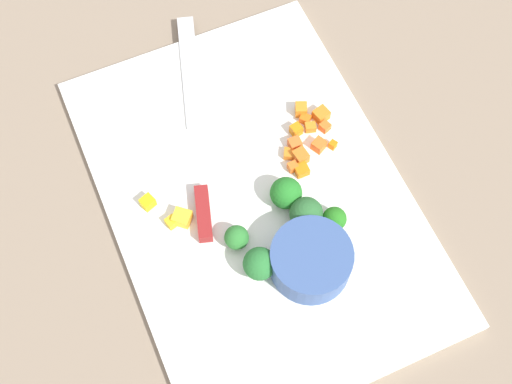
% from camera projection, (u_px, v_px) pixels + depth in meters
% --- Properties ---
extents(ground_plane, '(4.00, 4.00, 0.00)m').
position_uv_depth(ground_plane, '(256.00, 199.00, 0.87)').
color(ground_plane, gray).
extents(cutting_board, '(0.52, 0.36, 0.01)m').
position_uv_depth(cutting_board, '(256.00, 197.00, 0.86)').
color(cutting_board, white).
rests_on(cutting_board, ground_plane).
extents(prep_bowl, '(0.10, 0.10, 0.04)m').
position_uv_depth(prep_bowl, '(311.00, 260.00, 0.80)').
color(prep_bowl, '#38558E').
rests_on(prep_bowl, cutting_board).
extents(chef_knife, '(0.33, 0.12, 0.02)m').
position_uv_depth(chef_knife, '(198.00, 154.00, 0.88)').
color(chef_knife, silver).
rests_on(chef_knife, cutting_board).
extents(carrot_dice_0, '(0.02, 0.02, 0.01)m').
position_uv_depth(carrot_dice_0, '(301.00, 170.00, 0.87)').
color(carrot_dice_0, orange).
rests_on(carrot_dice_0, cutting_board).
extents(carrot_dice_1, '(0.02, 0.02, 0.02)m').
position_uv_depth(carrot_dice_1, '(301.00, 156.00, 0.87)').
color(carrot_dice_1, orange).
rests_on(carrot_dice_1, cutting_board).
extents(carrot_dice_2, '(0.02, 0.02, 0.02)m').
position_uv_depth(carrot_dice_2, '(296.00, 130.00, 0.89)').
color(carrot_dice_2, orange).
rests_on(carrot_dice_2, cutting_board).
extents(carrot_dice_3, '(0.01, 0.01, 0.01)m').
position_uv_depth(carrot_dice_3, '(333.00, 145.00, 0.88)').
color(carrot_dice_3, orange).
rests_on(carrot_dice_3, cutting_board).
extents(carrot_dice_4, '(0.01, 0.01, 0.01)m').
position_uv_depth(carrot_dice_4, '(293.00, 167.00, 0.87)').
color(carrot_dice_4, orange).
rests_on(carrot_dice_4, cutting_board).
extents(carrot_dice_5, '(0.02, 0.02, 0.02)m').
position_uv_depth(carrot_dice_5, '(301.00, 110.00, 0.90)').
color(carrot_dice_5, orange).
rests_on(carrot_dice_5, cutting_board).
extents(carrot_dice_6, '(0.01, 0.02, 0.01)m').
position_uv_depth(carrot_dice_6, '(295.00, 144.00, 0.88)').
color(carrot_dice_6, orange).
rests_on(carrot_dice_6, cutting_board).
extents(carrot_dice_7, '(0.02, 0.02, 0.01)m').
position_uv_depth(carrot_dice_7, '(305.00, 119.00, 0.90)').
color(carrot_dice_7, orange).
rests_on(carrot_dice_7, cutting_board).
extents(carrot_dice_8, '(0.02, 0.02, 0.02)m').
position_uv_depth(carrot_dice_8, '(321.00, 115.00, 0.90)').
color(carrot_dice_8, orange).
rests_on(carrot_dice_8, cutting_board).
extents(carrot_dice_9, '(0.02, 0.02, 0.01)m').
position_uv_depth(carrot_dice_9, '(325.00, 127.00, 0.89)').
color(carrot_dice_9, orange).
rests_on(carrot_dice_9, cutting_board).
extents(carrot_dice_10, '(0.02, 0.02, 0.01)m').
position_uv_depth(carrot_dice_10, '(319.00, 145.00, 0.88)').
color(carrot_dice_10, orange).
rests_on(carrot_dice_10, cutting_board).
extents(carrot_dice_11, '(0.01, 0.02, 0.01)m').
position_uv_depth(carrot_dice_11, '(310.00, 127.00, 0.89)').
color(carrot_dice_11, orange).
rests_on(carrot_dice_11, cutting_board).
extents(carrot_dice_12, '(0.02, 0.02, 0.01)m').
position_uv_depth(carrot_dice_12, '(289.00, 154.00, 0.88)').
color(carrot_dice_12, orange).
rests_on(carrot_dice_12, cutting_board).
extents(pepper_dice_0, '(0.02, 0.02, 0.01)m').
position_uv_depth(pepper_dice_0, '(148.00, 202.00, 0.84)').
color(pepper_dice_0, yellow).
rests_on(pepper_dice_0, cutting_board).
extents(pepper_dice_1, '(0.02, 0.02, 0.01)m').
position_uv_depth(pepper_dice_1, '(172.00, 222.00, 0.84)').
color(pepper_dice_1, yellow).
rests_on(pepper_dice_1, cutting_board).
extents(pepper_dice_2, '(0.03, 0.03, 0.02)m').
position_uv_depth(pepper_dice_2, '(182.00, 218.00, 0.84)').
color(pepper_dice_2, yellow).
rests_on(pepper_dice_2, cutting_board).
extents(broccoli_floret_0, '(0.03, 0.03, 0.03)m').
position_uv_depth(broccoli_floret_0, '(237.00, 238.00, 0.82)').
color(broccoli_floret_0, '#8FAC68').
rests_on(broccoli_floret_0, cutting_board).
extents(broccoli_floret_1, '(0.04, 0.04, 0.04)m').
position_uv_depth(broccoli_floret_1, '(286.00, 193.00, 0.84)').
color(broccoli_floret_1, '#83C054').
rests_on(broccoli_floret_1, cutting_board).
extents(broccoli_floret_2, '(0.04, 0.04, 0.04)m').
position_uv_depth(broccoli_floret_2, '(306.00, 214.00, 0.82)').
color(broccoli_floret_2, '#92C26A').
rests_on(broccoli_floret_2, cutting_board).
extents(broccoli_floret_3, '(0.04, 0.04, 0.04)m').
position_uv_depth(broccoli_floret_3, '(260.00, 264.00, 0.79)').
color(broccoli_floret_3, '#95AB68').
rests_on(broccoli_floret_3, cutting_board).
extents(broccoli_floret_4, '(0.03, 0.03, 0.03)m').
position_uv_depth(broccoli_floret_4, '(334.00, 219.00, 0.82)').
color(broccoli_floret_4, '#8CBA57').
rests_on(broccoli_floret_4, cutting_board).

